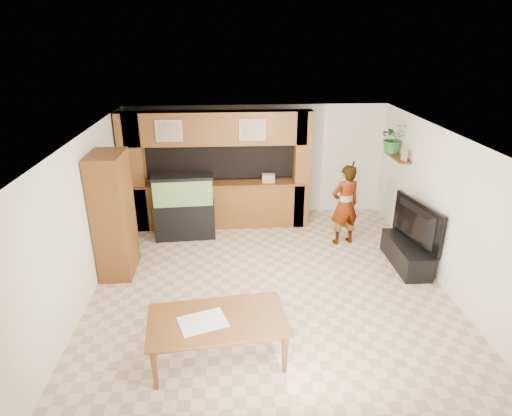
{
  "coord_description": "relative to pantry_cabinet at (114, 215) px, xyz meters",
  "views": [
    {
      "loc": [
        -0.63,
        -6.46,
        4.11
      ],
      "look_at": [
        -0.18,
        0.6,
        1.19
      ],
      "focal_mm": 30.0,
      "sensor_mm": 36.0,
      "label": 1
    }
  ],
  "objects": [
    {
      "name": "floor",
      "position": [
        2.7,
        -0.6,
        -1.12
      ],
      "size": [
        6.5,
        6.5,
        0.0
      ],
      "primitive_type": "plane",
      "color": "#CEB38F",
      "rests_on": "ground"
    },
    {
      "name": "trash_can",
      "position": [
        0.02,
        0.02,
        -0.83
      ],
      "size": [
        0.31,
        0.31,
        0.57
      ],
      "primitive_type": "cylinder",
      "color": "#B2B2B7",
      "rests_on": "floor"
    },
    {
      "name": "aquarium",
      "position": [
        1.09,
        1.35,
        -0.44
      ],
      "size": [
        1.26,
        0.47,
        1.39
      ],
      "rotation": [
        0.0,
        0.0,
        0.06
      ],
      "color": "black",
      "rests_on": "floor"
    },
    {
      "name": "wall_clock",
      "position": [
        -0.27,
        0.4,
        0.78
      ],
      "size": [
        0.05,
        0.25,
        0.25
      ],
      "color": "black",
      "rests_on": "wall_left"
    },
    {
      "name": "wall_left",
      "position": [
        -0.3,
        -0.6,
        0.18
      ],
      "size": [
        0.0,
        6.5,
        6.5
      ],
      "primitive_type": "plane",
      "rotation": [
        1.57,
        0.0,
        1.57
      ],
      "color": "silver",
      "rests_on": "floor"
    },
    {
      "name": "wall_shelf",
      "position": [
        5.55,
        1.35,
        0.58
      ],
      "size": [
        0.25,
        0.9,
        0.04
      ],
      "primitive_type": "cube",
      "color": "brown",
      "rests_on": "wall_right"
    },
    {
      "name": "potted_plant",
      "position": [
        5.52,
        1.6,
        0.92
      ],
      "size": [
        0.64,
        0.57,
        0.64
      ],
      "primitive_type": "imported",
      "rotation": [
        0.0,
        0.0,
        0.13
      ],
      "color": "#2B692A",
      "rests_on": "wall_shelf"
    },
    {
      "name": "pantry_cabinet",
      "position": [
        0.0,
        0.0,
        0.0
      ],
      "size": [
        0.56,
        0.91,
        2.24
      ],
      "primitive_type": "cube",
      "color": "brown",
      "rests_on": "floor"
    },
    {
      "name": "tv_stand",
      "position": [
        5.35,
        -0.13,
        -0.89
      ],
      "size": [
        0.5,
        1.36,
        0.45
      ],
      "primitive_type": "cube",
      "color": "black",
      "rests_on": "floor"
    },
    {
      "name": "microphone",
      "position": [
        4.44,
        0.71,
        0.63
      ],
      "size": [
        0.04,
        0.1,
        0.16
      ],
      "primitive_type": "cylinder",
      "rotation": [
        0.44,
        0.0,
        0.0
      ],
      "color": "black",
      "rests_on": "person"
    },
    {
      "name": "wall_back",
      "position": [
        2.7,
        2.65,
        0.18
      ],
      "size": [
        6.0,
        0.0,
        6.0
      ],
      "primitive_type": "plane",
      "rotation": [
        1.57,
        0.0,
        0.0
      ],
      "color": "silver",
      "rests_on": "floor"
    },
    {
      "name": "ceiling",
      "position": [
        2.7,
        -0.6,
        1.48
      ],
      "size": [
        6.5,
        6.5,
        0.0
      ],
      "primitive_type": "plane",
      "color": "white",
      "rests_on": "wall_back"
    },
    {
      "name": "counter_box",
      "position": [
        2.91,
        1.85,
        0.01
      ],
      "size": [
        0.28,
        0.19,
        0.18
      ],
      "primitive_type": "cube",
      "rotation": [
        0.0,
        0.0,
        -0.05
      ],
      "color": "#9D7C55",
      "rests_on": "partition"
    },
    {
      "name": "dining_table",
      "position": [
        1.86,
        -2.46,
        -0.8
      ],
      "size": [
        1.91,
        1.21,
        0.64
      ],
      "primitive_type": "imported",
      "rotation": [
        0.0,
        0.0,
        0.11
      ],
      "color": "brown",
      "rests_on": "floor"
    },
    {
      "name": "photo_frame",
      "position": [
        5.55,
        1.01,
        0.71
      ],
      "size": [
        0.07,
        0.17,
        0.22
      ],
      "primitive_type": "cube",
      "rotation": [
        0.0,
        0.0,
        0.22
      ],
      "color": "tan",
      "rests_on": "wall_shelf"
    },
    {
      "name": "partition",
      "position": [
        1.75,
        2.04,
        0.19
      ],
      "size": [
        4.2,
        0.99,
        2.6
      ],
      "color": "brown",
      "rests_on": "floor"
    },
    {
      "name": "wall_right",
      "position": [
        5.7,
        -0.6,
        0.18
      ],
      "size": [
        0.0,
        6.5,
        6.5
      ],
      "primitive_type": "plane",
      "rotation": [
        1.57,
        0.0,
        -1.57
      ],
      "color": "silver",
      "rests_on": "floor"
    },
    {
      "name": "television",
      "position": [
        5.35,
        -0.13,
        -0.26
      ],
      "size": [
        0.46,
        1.41,
        0.81
      ],
      "primitive_type": "imported",
      "rotation": [
        0.0,
        0.0,
        1.77
      ],
      "color": "black",
      "rests_on": "tv_stand"
    },
    {
      "name": "person",
      "position": [
        4.39,
        0.87,
        -0.27
      ],
      "size": [
        0.71,
        0.56,
        1.7
      ],
      "primitive_type": "imported",
      "rotation": [
        0.0,
        0.0,
        3.41
      ],
      "color": "#977853",
      "rests_on": "floor"
    },
    {
      "name": "newspaper_a",
      "position": [
        1.67,
        -2.48,
        -0.48
      ],
      "size": [
        0.71,
        0.61,
        0.01
      ],
      "primitive_type": "cube",
      "rotation": [
        0.0,
        0.0,
        0.34
      ],
      "color": "silver",
      "rests_on": "dining_table"
    }
  ]
}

